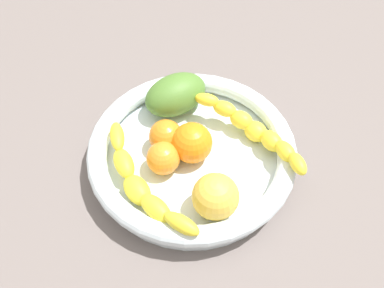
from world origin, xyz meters
TOP-DOWN VIEW (x-y plane):
  - kitchen_counter at (0.00, 0.00)cm, footprint 120.00×120.00cm
  - fruit_bowl at (0.00, 0.00)cm, footprint 34.07×34.07cm
  - banana_draped_left at (-0.68, -10.61)cm, footprint 21.03×12.13cm
  - banana_draped_right at (-4.58, 9.70)cm, footprint 23.98×9.55cm
  - orange_front at (3.04, 3.48)cm, footprint 5.57×5.57cm
  - orange_mid_left at (0.00, -0.01)cm, footprint 6.65×6.65cm
  - orange_mid_right at (-0.97, 5.12)cm, footprint 5.33×5.33cm
  - apple_yellow at (-10.58, 0.36)cm, footprint 7.02×7.02cm
  - mango_green at (10.94, -0.72)cm, footprint 9.85×12.75cm

SIDE VIEW (x-z plane):
  - kitchen_counter at x=0.00cm, z-range 0.00..3.00cm
  - fruit_bowl at x=0.00cm, z-range 3.09..8.51cm
  - orange_mid_right at x=-0.97cm, z-range 5.22..10.55cm
  - banana_draped_right at x=-4.58cm, z-range 5.48..10.45cm
  - orange_front at x=3.04cm, z-range 5.22..10.79cm
  - banana_draped_left at x=-0.68cm, z-range 5.43..11.01cm
  - orange_mid_left at x=0.00cm, z-range 5.22..11.87cm
  - mango_green at x=10.94cm, z-range 5.22..11.99cm
  - apple_yellow at x=-10.58cm, z-range 5.22..12.24cm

